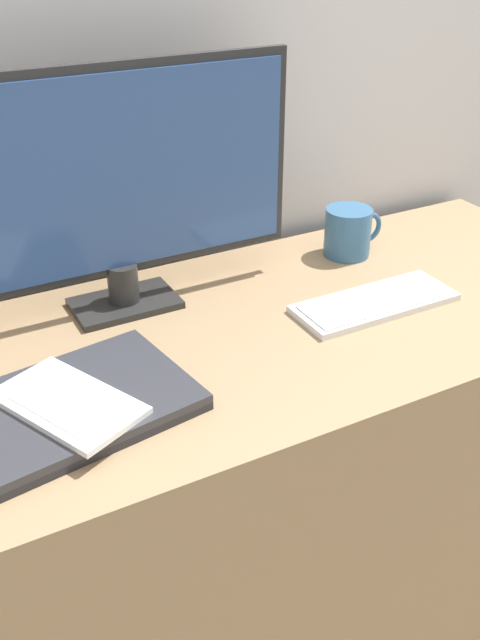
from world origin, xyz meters
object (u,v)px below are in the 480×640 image
object	(u,v)px
monitor	(113,185)
coffee_mug	(349,232)
laptop	(68,407)
keyboard	(375,303)
ereader	(68,403)

from	to	relation	value
monitor	coffee_mug	size ratio (longest dim) A/B	4.93
laptop	keyboard	bearing A→B (deg)	4.80
laptop	coffee_mug	world-z (taller)	coffee_mug
monitor	keyboard	xyz separation A→B (m)	(0.38, -0.20, -0.21)
keyboard	coffee_mug	world-z (taller)	coffee_mug
monitor	ereader	world-z (taller)	monitor
monitor	keyboard	distance (m)	0.48
ereader	keyboard	bearing A→B (deg)	6.11
laptop	monitor	bearing A→B (deg)	55.51
keyboard	ereader	xyz separation A→B (m)	(-0.55, -0.06, 0.02)
monitor	laptop	bearing A→B (deg)	-124.49
monitor	keyboard	world-z (taller)	monitor
laptop	coffee_mug	distance (m)	0.68
laptop	coffee_mug	size ratio (longest dim) A/B	2.83
monitor	keyboard	size ratio (longest dim) A/B	2.14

